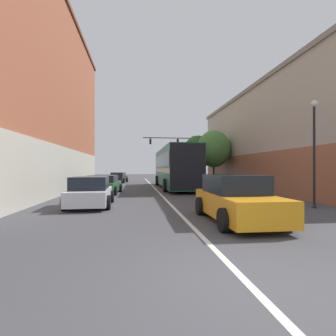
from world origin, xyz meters
The scene contains 13 objects.
ground_plane centered at (0.00, 0.00, 0.00)m, with size 160.00×160.00×0.00m, color #424247.
lane_center_line centered at (0.00, 18.55, 0.00)m, with size 0.14×49.10×0.01m.
building_left_brick centered at (-9.75, 16.16, 6.94)m, with size 6.82×24.06×13.67m.
building_right_storefront centered at (10.84, 17.60, 4.30)m, with size 7.03×22.67×8.38m.
bus centered at (1.78, 19.52, 1.96)m, with size 2.85×12.83×3.50m.
hatchback_foreground centered at (1.64, 4.56, 0.72)m, with size 2.07×4.41×1.53m.
parked_car_left_near centered at (-3.78, 29.23, 0.61)m, with size 2.29×4.15×1.28m.
parked_car_left_mid centered at (-3.89, 14.75, 0.62)m, with size 2.40×4.23×1.29m.
parked_car_left_far centered at (-3.76, 8.69, 0.65)m, with size 2.05×4.06×1.38m.
traffic_signal_gantry centered at (4.35, 33.09, 4.62)m, with size 7.19×0.36×6.42m.
street_lamp centered at (6.17, 6.89, 2.58)m, with size 0.29×0.29×4.77m.
street_tree_near centered at (5.85, 20.85, 3.67)m, with size 3.25×2.92×5.46m.
street_tree_far centered at (5.73, 26.74, 3.73)m, with size 3.58×3.22×5.70m.
Camera 1 is at (-1.69, -3.80, 1.74)m, focal length 28.00 mm.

